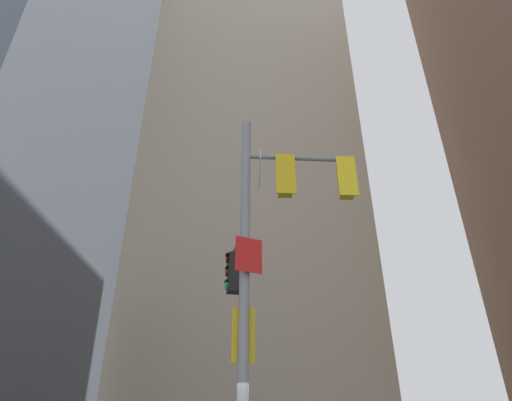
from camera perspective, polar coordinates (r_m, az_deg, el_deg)
The scene contains 2 objects.
building_mid_block at distance 40.66m, azimuth -1.32°, elevation 3.16°, with size 17.54×17.54×46.50m, color tan.
signal_pole_assembly at distance 10.13m, azimuth 1.00°, elevation -7.46°, with size 3.42×3.18×8.96m.
Camera 1 is at (0.32, -9.15, 1.47)m, focal length 30.60 mm.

